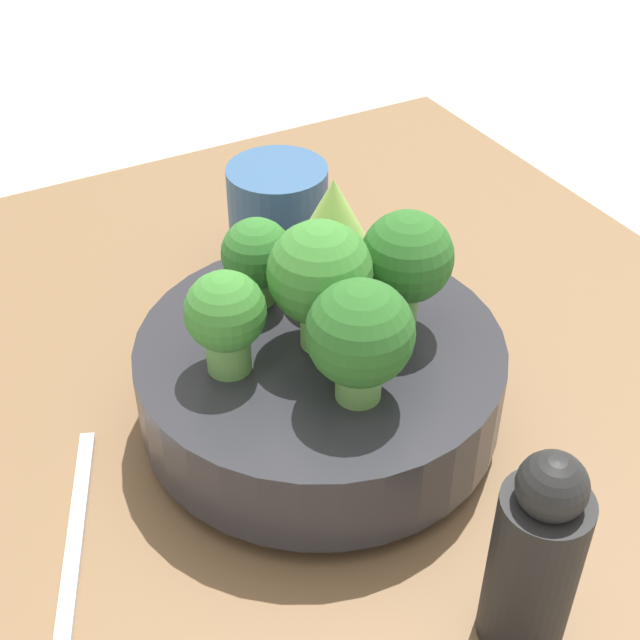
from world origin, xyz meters
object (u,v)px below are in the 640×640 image
at_px(bowl, 320,379).
at_px(cup, 278,217).
at_px(pepper_mill, 535,558).
at_px(fork, 75,542).

xyz_separation_m(bowl, cup, (-0.20, 0.07, 0.00)).
relative_size(cup, pepper_mill, 0.67).
xyz_separation_m(cup, fork, (0.23, -0.26, -0.05)).
bearing_deg(fork, bowl, 96.84).
relative_size(cup, fork, 0.53).
distance_m(pepper_mill, fork, 0.29).
height_order(cup, pepper_mill, pepper_mill).
bearing_deg(pepper_mill, bowl, -174.35).
height_order(bowl, fork, bowl).
bearing_deg(cup, bowl, -18.54).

